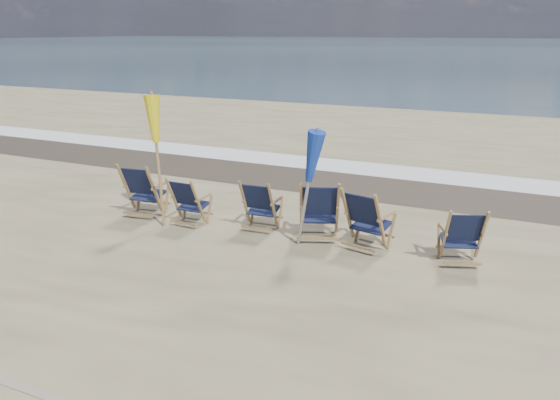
% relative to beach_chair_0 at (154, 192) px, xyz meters
% --- Properties ---
extents(ocean, '(400.00, 400.00, 0.00)m').
position_rel_beach_chair_0_xyz_m(ocean, '(2.88, 125.32, -0.55)').
color(ocean, '#3B5461').
rests_on(ocean, ground).
extents(surf_foam, '(200.00, 1.40, 0.01)m').
position_rel_beach_chair_0_xyz_m(surf_foam, '(2.88, 5.62, -0.55)').
color(surf_foam, silver).
rests_on(surf_foam, ground).
extents(wet_sand_strip, '(200.00, 2.60, 0.00)m').
position_rel_beach_chair_0_xyz_m(wet_sand_strip, '(2.88, 4.12, -0.55)').
color(wet_sand_strip, '#42362A').
rests_on(wet_sand_strip, ground).
extents(beach_chair_0, '(0.80, 0.87, 1.11)m').
position_rel_beach_chair_0_xyz_m(beach_chair_0, '(0.00, 0.00, 0.00)').
color(beach_chair_0, '#111733').
rests_on(beach_chair_0, ground).
extents(beach_chair_1, '(0.62, 0.69, 0.96)m').
position_rel_beach_chair_0_xyz_m(beach_chair_1, '(1.03, -0.08, -0.08)').
color(beach_chair_1, '#111733').
rests_on(beach_chair_1, ground).
extents(beach_chair_2, '(0.68, 0.75, 0.98)m').
position_rel_beach_chair_0_xyz_m(beach_chair_2, '(2.40, 0.26, -0.06)').
color(beach_chair_2, '#111733').
rests_on(beach_chair_2, ground).
extents(beach_chair_3, '(0.96, 1.01, 1.12)m').
position_rel_beach_chair_0_xyz_m(beach_chair_3, '(3.59, 0.33, 0.01)').
color(beach_chair_3, '#111733').
rests_on(beach_chair_3, ground).
extents(beach_chair_4, '(0.85, 0.92, 1.09)m').
position_rel_beach_chair_0_xyz_m(beach_chair_4, '(4.40, 0.07, -0.01)').
color(beach_chair_4, '#111733').
rests_on(beach_chair_4, ground).
extents(beach_chair_5, '(0.83, 0.88, 0.98)m').
position_rel_beach_chair_0_xyz_m(beach_chair_5, '(5.94, 0.25, -0.07)').
color(beach_chair_5, '#111733').
rests_on(beach_chair_5, ground).
extents(umbrella_yellow, '(0.30, 0.30, 2.41)m').
position_rel_beach_chair_0_xyz_m(umbrella_yellow, '(0.30, -0.21, 1.31)').
color(umbrella_yellow, olive).
rests_on(umbrella_yellow, ground).
extents(umbrella_blue, '(0.30, 0.30, 2.02)m').
position_rel_beach_chair_0_xyz_m(umbrella_blue, '(3.19, -0.11, 0.95)').
color(umbrella_blue, '#A5A5AD').
rests_on(umbrella_blue, ground).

